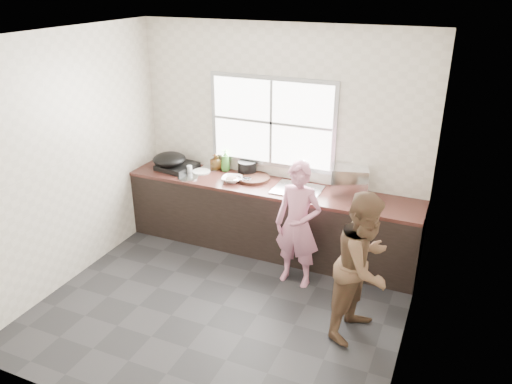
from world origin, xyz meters
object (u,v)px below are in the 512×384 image
at_px(glass_jar, 190,169).
at_px(wok, 169,159).
at_px(bottle_green, 225,160).
at_px(bowl_held, 305,197).
at_px(pot_lid_left, 188,178).
at_px(pot_lid_right, 211,168).
at_px(bottle_brown_short, 217,163).
at_px(burner, 177,166).
at_px(dish_rack, 349,180).
at_px(person_side, 364,266).
at_px(cutting_board, 253,178).
at_px(woman, 298,229).
at_px(bottle_brown_tall, 215,162).
at_px(black_pot, 247,168).
at_px(plate_food, 201,172).
at_px(bowl_crabs, 301,196).
at_px(bowl_mince, 232,179).

xyz_separation_m(glass_jar, wok, (-0.29, -0.00, 0.09)).
bearing_deg(wok, bottle_green, 20.04).
bearing_deg(bowl_held, wok, 174.21).
bearing_deg(pot_lid_left, pot_lid_right, 75.73).
relative_size(bottle_brown_short, glass_jar, 1.91).
height_order(bottle_green, burner, bottle_green).
bearing_deg(dish_rack, burner, 168.32).
bearing_deg(person_side, bottle_green, 73.25).
bearing_deg(pot_lid_left, cutting_board, 19.56).
distance_m(person_side, bowl_held, 1.26).
height_order(bowl_held, wok, wok).
relative_size(woman, bottle_brown_tall, 7.23).
height_order(person_side, cutting_board, person_side).
relative_size(bottle_green, glass_jar, 2.96).
xyz_separation_m(black_pot, wok, (-0.98, -0.25, 0.06)).
relative_size(bottle_brown_tall, glass_jar, 1.90).
relative_size(black_pot, plate_food, 1.03).
xyz_separation_m(bowl_crabs, pot_lid_left, (-1.49, 0.03, -0.02)).
height_order(bowl_held, bottle_brown_tall, bottle_brown_tall).
distance_m(black_pot, burner, 0.93).
relative_size(bowl_crabs, bottle_brown_short, 0.96).
bearing_deg(woman, bowl_crabs, 108.79).
bearing_deg(plate_food, bottle_brown_short, 51.12).
distance_m(plate_food, glass_jar, 0.15).
height_order(woman, burner, woman).
relative_size(bowl_mince, bottle_brown_tall, 1.33).
relative_size(bowl_held, pot_lid_right, 0.75).
height_order(plate_food, pot_lid_right, plate_food).
relative_size(burner, pot_lid_left, 1.71).
bearing_deg(cutting_board, person_side, -36.29).
xyz_separation_m(bowl_crabs, bottle_brown_short, (-1.29, 0.44, 0.06)).
xyz_separation_m(cutting_board, bottle_brown_short, (-0.57, 0.14, 0.07)).
xyz_separation_m(bowl_held, bottle_brown_short, (-1.34, 0.44, 0.06)).
xyz_separation_m(bowl_mince, burner, (-0.85, 0.11, 0.00)).
xyz_separation_m(black_pot, pot_lid_right, (-0.52, 0.00, -0.08)).
bearing_deg(pot_lid_right, cutting_board, -11.77).
distance_m(bowl_held, black_pot, 1.02).
distance_m(woman, bottle_green, 1.52).
relative_size(bottle_green, burner, 0.66).
relative_size(cutting_board, bottle_brown_short, 2.23).
relative_size(bowl_held, pot_lid_left, 0.78).
distance_m(cutting_board, bowl_mince, 0.27).
distance_m(glass_jar, pot_lid_left, 0.18).
bearing_deg(bottle_brown_short, glass_jar, -137.13).
height_order(bowl_crabs, pot_lid_left, bowl_crabs).
bearing_deg(bottle_green, plate_food, -146.63).
xyz_separation_m(woman, dish_rack, (0.36, 0.73, 0.35)).
xyz_separation_m(glass_jar, dish_rack, (2.00, 0.19, 0.11)).
distance_m(person_side, pot_lid_right, 2.67).
distance_m(bowl_held, wok, 1.91).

